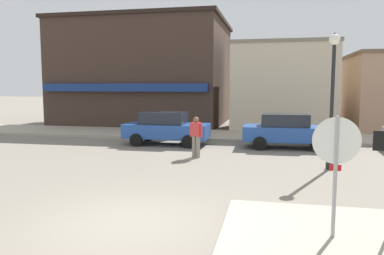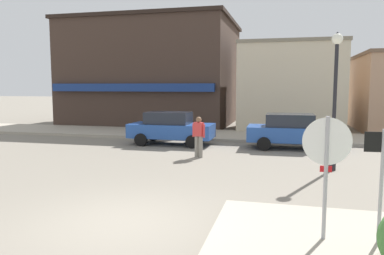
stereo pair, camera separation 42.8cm
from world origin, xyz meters
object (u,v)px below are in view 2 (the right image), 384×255
at_px(stop_sign, 326,162).
at_px(parked_car_nearest, 171,128).
at_px(one_way_sign, 382,175).
at_px(lamp_post, 336,81).
at_px(parked_car_second, 292,131).
at_px(pedestrian_crossing_near, 199,136).

height_order(stop_sign, parked_car_nearest, stop_sign).
distance_m(one_way_sign, lamp_post, 6.52).
xyz_separation_m(stop_sign, parked_car_nearest, (-6.02, 10.38, -0.71)).
xyz_separation_m(lamp_post, parked_car_nearest, (-6.88, 4.01, -2.15)).
height_order(parked_car_second, pedestrian_crossing_near, pedestrian_crossing_near).
height_order(one_way_sign, pedestrian_crossing_near, one_way_sign).
distance_m(one_way_sign, parked_car_second, 10.56).
bearing_deg(parked_car_second, pedestrian_crossing_near, -139.63).
bearing_deg(pedestrian_crossing_near, lamp_post, -12.89).
bearing_deg(parked_car_second, stop_sign, -87.91).
distance_m(stop_sign, lamp_post, 6.59).
height_order(lamp_post, parked_car_nearest, lamp_post).
bearing_deg(parked_car_second, parked_car_nearest, -178.56).
height_order(lamp_post, parked_car_second, lamp_post).
distance_m(stop_sign, one_way_sign, 0.91).
relative_size(lamp_post, parked_car_nearest, 1.13).
bearing_deg(pedestrian_crossing_near, stop_sign, -62.02).
xyz_separation_m(one_way_sign, parked_car_nearest, (-6.91, 10.33, -0.52)).
bearing_deg(pedestrian_crossing_near, parked_car_second, 40.37).
bearing_deg(lamp_post, parked_car_nearest, 149.74).
height_order(parked_car_nearest, parked_car_second, same).
distance_m(stop_sign, parked_car_second, 10.56).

